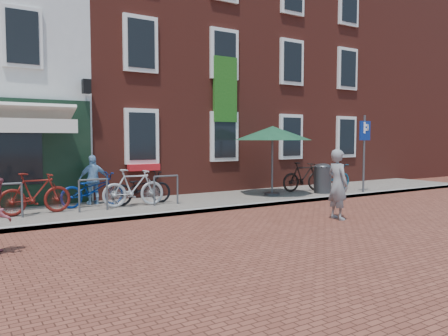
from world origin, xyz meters
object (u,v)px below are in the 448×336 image
bicycle_4 (142,188)px  bicycle_6 (333,177)px  bicycle_3 (134,188)px  litter_bin (323,177)px  parking_sign (364,142)px  bicycle_2 (93,190)px  cafe_person (93,180)px  bicycle_5 (303,177)px  parasol (272,130)px  woman (338,184)px  bicycle_1 (35,193)px

bicycle_4 → bicycle_6: (7.05, -0.40, 0.00)m
bicycle_3 → bicycle_6: (7.38, -0.15, -0.05)m
litter_bin → parking_sign: (1.34, -0.60, 1.16)m
litter_bin → bicycle_2: bearing=171.3°
cafe_person → bicycle_3: size_ratio=0.81×
bicycle_5 → bicycle_6: bearing=-96.8°
parasol → bicycle_2: parasol is taller
litter_bin → bicycle_6: 1.04m
bicycle_2 → bicycle_3: bicycle_3 is taller
litter_bin → bicycle_4: (-6.12, 0.83, -0.09)m
litter_bin → bicycle_4: litter_bin is taller
litter_bin → cafe_person: 7.42m
litter_bin → cafe_person: size_ratio=0.77×
parasol → bicycle_5: 2.24m
woman → bicycle_4: size_ratio=0.96×
parasol → bicycle_1: parasol is taller
parasol → woman: (-1.00, -3.77, -1.35)m
bicycle_1 → bicycle_2: size_ratio=0.97×
bicycle_1 → bicycle_3: (2.46, -0.05, 0.00)m
bicycle_2 → bicycle_6: (8.33, -0.70, 0.00)m
bicycle_4 → bicycle_5: bearing=-91.8°
bicycle_5 → bicycle_4: bearing=95.3°
bicycle_4 → bicycle_5: bicycle_5 is taller
parking_sign → bicycle_2: bearing=168.8°
parasol → bicycle_5: size_ratio=1.48×
bicycle_4 → bicycle_6: 7.07m
litter_bin → bicycle_6: size_ratio=0.61×
bicycle_3 → parasol: bearing=-87.8°
litter_bin → bicycle_1: (-8.91, 0.64, -0.04)m
bicycle_4 → cafe_person: bearing=58.4°
parasol → bicycle_6: size_ratio=1.44×
bicycle_3 → bicycle_5: size_ratio=1.00×
bicycle_3 → bicycle_6: size_ratio=0.97×
bicycle_2 → bicycle_4: same height
woman → bicycle_5: 4.77m
litter_bin → bicycle_3: size_ratio=0.63×
parking_sign → bicycle_3: bearing=171.4°
cafe_person → bicycle_5: cafe_person is taller
litter_bin → parasol: 2.41m
cafe_person → bicycle_4: (1.14, -0.69, -0.23)m
litter_bin → bicycle_2: (-7.39, 1.13, -0.09)m
bicycle_3 → bicycle_4: size_ratio=0.97×
bicycle_6 → bicycle_3: bearing=84.4°
bicycle_1 → bicycle_6: size_ratio=0.97×
litter_bin → parking_sign: bearing=-24.0°
bicycle_2 → parking_sign: bearing=-106.9°
litter_bin → bicycle_4: bearing=172.2°
cafe_person → bicycle_4: cafe_person is taller
parking_sign → parasol: parking_sign is taller
cafe_person → bicycle_5: 7.09m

